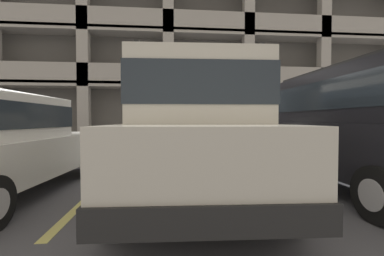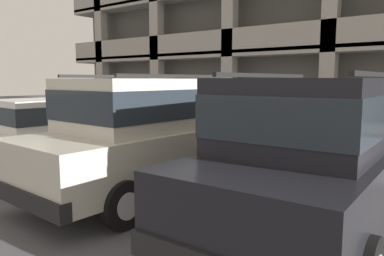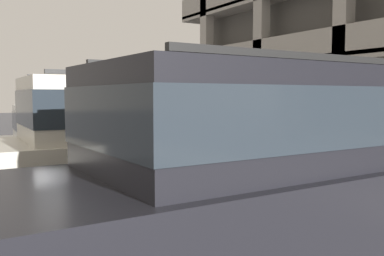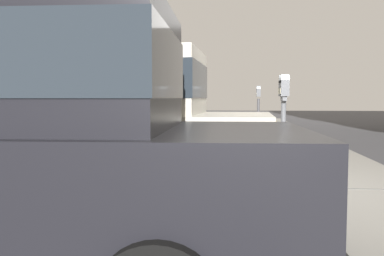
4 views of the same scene
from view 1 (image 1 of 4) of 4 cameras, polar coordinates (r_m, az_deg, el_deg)
name	(u,v)px [view 1 (image 1 of 4)]	position (r m, az deg, el deg)	size (l,w,h in m)	color
ground_plane	(179,170)	(6.44, -3.01, -9.22)	(80.00, 80.00, 0.10)	#4C4C51
sidewalk	(177,158)	(7.71, -3.42, -6.58)	(40.00, 2.20, 0.12)	#9E9B93
parking_stall_lines	(255,179)	(5.35, 13.89, -10.97)	(11.87, 4.80, 0.01)	#DBD16B
silver_suv	(193,126)	(4.13, 0.26, 0.54)	(2.15, 4.85, 2.03)	beige
dark_hatchback	(357,125)	(5.25, 32.79, 0.52)	(2.11, 4.83, 2.03)	black
parking_meter_near	(173,117)	(6.67, -4.18, 2.50)	(0.35, 0.12, 1.54)	#595B60
parking_garage	(168,36)	(20.66, -5.33, 19.67)	(32.00, 10.00, 16.25)	#54514D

